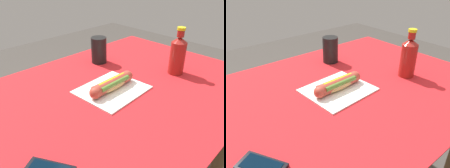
# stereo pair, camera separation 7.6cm
# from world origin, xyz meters

# --- Properties ---
(dining_table) EXTENTS (1.24, 0.90, 0.76)m
(dining_table) POSITION_xyz_m (0.00, 0.00, 0.63)
(dining_table) COLOR brown
(dining_table) RESTS_ON ground
(paper_wrapper) EXTENTS (0.27, 0.24, 0.01)m
(paper_wrapper) POSITION_xyz_m (0.02, -0.01, 0.76)
(paper_wrapper) COLOR white
(paper_wrapper) RESTS_ON dining_table
(hot_dog) EXTENTS (0.24, 0.06, 0.05)m
(hot_dog) POSITION_xyz_m (0.02, -0.01, 0.79)
(hot_dog) COLOR tan
(hot_dog) RESTS_ON paper_wrapper
(soda_bottle) EXTENTS (0.07, 0.07, 0.22)m
(soda_bottle) POSITION_xyz_m (-0.31, 0.09, 0.85)
(soda_bottle) COLOR maroon
(soda_bottle) RESTS_ON dining_table
(drinking_cup) EXTENTS (0.08, 0.08, 0.13)m
(drinking_cup) POSITION_xyz_m (-0.14, -0.26, 0.82)
(drinking_cup) COLOR black
(drinking_cup) RESTS_ON dining_table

